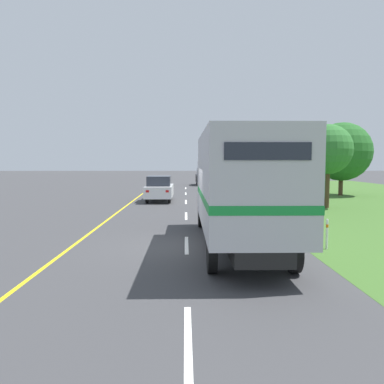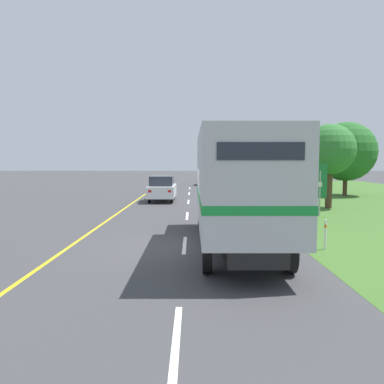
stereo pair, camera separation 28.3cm
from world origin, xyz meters
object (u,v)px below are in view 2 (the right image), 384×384
object	(u,v)px
lead_car_black_ahead	(207,177)
highway_sign	(303,185)
roadside_tree_mid	(345,152)
lead_car_white	(161,188)
horse_trailer_truck	(235,186)
delineator_post	(324,234)
roadside_tree_near	(329,150)

from	to	relation	value
lead_car_black_ahead	highway_sign	xyz separation A→B (m)	(3.80, -24.92, 0.59)
roadside_tree_mid	lead_car_white	bearing A→B (deg)	-163.58
horse_trailer_truck	delineator_post	xyz separation A→B (m)	(2.76, -0.16, -1.48)
lead_car_white	delineator_post	world-z (taller)	lead_car_white
horse_trailer_truck	lead_car_white	world-z (taller)	horse_trailer_truck
horse_trailer_truck	roadside_tree_near	distance (m)	12.44
horse_trailer_truck	lead_car_black_ahead	xyz separation A→B (m)	(0.47, 32.06, -1.00)
lead_car_white	roadside_tree_mid	world-z (taller)	roadside_tree_mid
lead_car_white	roadside_tree_near	world-z (taller)	roadside_tree_near
highway_sign	roadside_tree_near	world-z (taller)	roadside_tree_near
lead_car_black_ahead	roadside_tree_mid	size ratio (longest dim) A/B	0.76
delineator_post	lead_car_black_ahead	bearing A→B (deg)	94.06
lead_car_black_ahead	roadside_tree_mid	xyz separation A→B (m)	(10.47, -13.63, 2.54)
highway_sign	lead_car_white	bearing A→B (deg)	137.54
lead_car_white	lead_car_black_ahead	xyz separation A→B (m)	(3.91, 17.86, 0.09)
roadside_tree_near	delineator_post	size ratio (longest dim) A/B	5.19
lead_car_black_ahead	roadside_tree_near	distance (m)	22.68
lead_car_black_ahead	delineator_post	xyz separation A→B (m)	(2.29, -32.21, -0.48)
lead_car_white	horse_trailer_truck	bearing A→B (deg)	-76.36
highway_sign	roadside_tree_mid	distance (m)	13.27
horse_trailer_truck	lead_car_black_ahead	bearing A→B (deg)	89.16
lead_car_white	lead_car_black_ahead	size ratio (longest dim) A/B	0.93
highway_sign	lead_car_black_ahead	bearing A→B (deg)	98.66
horse_trailer_truck	roadside_tree_near	size ratio (longest dim) A/B	1.77
delineator_post	highway_sign	bearing A→B (deg)	78.30
delineator_post	horse_trailer_truck	bearing A→B (deg)	176.76
lead_car_white	highway_sign	bearing A→B (deg)	-42.46
lead_car_black_ahead	horse_trailer_truck	bearing A→B (deg)	-90.84
delineator_post	roadside_tree_mid	bearing A→B (deg)	66.23
highway_sign	horse_trailer_truck	bearing A→B (deg)	-120.88
lead_car_white	roadside_tree_near	bearing A→B (deg)	-20.60
roadside_tree_near	lead_car_black_ahead	bearing A→B (deg)	106.02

